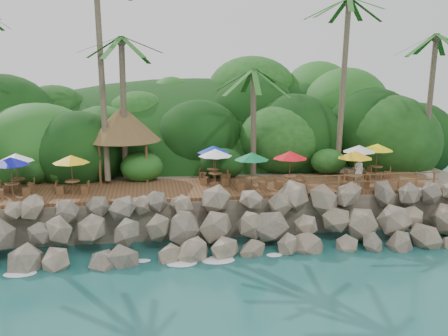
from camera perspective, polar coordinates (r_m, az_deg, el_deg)
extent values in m
plane|color=#19514F|center=(25.50, 2.08, -10.18)|extent=(140.00, 140.00, 0.00)
cube|color=gray|center=(40.41, -2.16, -0.49)|extent=(32.00, 25.20, 2.10)
ellipsoid|color=#143811|center=(47.92, -3.18, 0.12)|extent=(44.80, 28.00, 15.40)
cube|color=brown|center=(30.48, 0.00, -2.21)|extent=(26.00, 5.00, 0.20)
ellipsoid|color=white|center=(25.77, -18.48, -10.49)|extent=(1.20, 0.80, 0.06)
ellipsoid|color=white|center=(25.41, -11.69, -10.43)|extent=(1.20, 0.80, 0.06)
ellipsoid|color=white|center=(25.42, -4.81, -10.22)|extent=(1.20, 0.80, 0.06)
ellipsoid|color=white|center=(25.77, 1.96, -9.88)|extent=(1.20, 0.80, 0.06)
ellipsoid|color=white|center=(26.46, 8.44, -9.42)|extent=(1.20, 0.80, 0.06)
ellipsoid|color=white|center=(27.46, 14.51, -8.88)|extent=(1.20, 0.80, 0.06)
ellipsoid|color=white|center=(28.74, 20.08, -8.30)|extent=(1.20, 0.80, 0.06)
cylinder|color=brown|center=(32.49, -13.48, 10.03)|extent=(0.82, 3.45, 12.65)
cylinder|color=brown|center=(32.06, -11.11, 6.28)|extent=(0.48, 0.79, 8.67)
ellipsoid|color=#23601E|center=(31.98, -11.42, 14.02)|extent=(6.00, 6.00, 2.40)
cylinder|color=brown|center=(33.42, 3.30, 5.04)|extent=(0.61, 0.73, 6.77)
ellipsoid|color=#23601E|center=(33.21, 3.37, 10.84)|extent=(6.00, 6.00, 2.40)
cylinder|color=brown|center=(34.58, 13.11, 8.70)|extent=(1.11, 1.31, 11.23)
cylinder|color=brown|center=(37.52, 21.93, 6.66)|extent=(0.52, 0.93, 9.01)
ellipsoid|color=#23601E|center=(37.48, 22.46, 13.53)|extent=(6.00, 6.00, 2.40)
cylinder|color=brown|center=(31.76, -13.67, 0.42)|extent=(0.16, 0.16, 2.40)
cylinder|color=brown|center=(31.63, -8.61, 0.57)|extent=(0.16, 0.16, 2.40)
cylinder|color=brown|center=(34.50, -13.29, 1.29)|extent=(0.16, 0.16, 2.40)
cylinder|color=brown|center=(34.39, -8.64, 1.44)|extent=(0.16, 0.16, 2.40)
cone|color=brown|center=(32.71, -11.20, 4.91)|extent=(4.76, 4.76, 2.20)
cylinder|color=brown|center=(31.40, -21.97, -1.80)|extent=(0.08, 0.08, 0.72)
cylinder|color=brown|center=(31.32, -22.02, -1.14)|extent=(0.81, 0.81, 0.05)
cylinder|color=brown|center=(31.25, -22.06, -0.54)|extent=(0.05, 0.05, 2.13)
cone|color=white|center=(31.09, -22.19, 1.12)|extent=(2.03, 2.03, 0.44)
cube|color=brown|center=(31.47, -23.18, -2.11)|extent=(0.47, 0.47, 0.44)
cube|color=brown|center=(31.39, -20.72, -1.96)|extent=(0.47, 0.47, 0.44)
cylinder|color=brown|center=(29.50, 3.07, -1.78)|extent=(0.08, 0.08, 0.72)
cylinder|color=brown|center=(29.42, 3.08, -1.08)|extent=(0.81, 0.81, 0.05)
cylinder|color=brown|center=(29.35, 3.09, -0.44)|extent=(0.05, 0.05, 2.13)
cone|color=#0C6C39|center=(29.17, 3.11, 1.33)|extent=(2.03, 2.03, 0.44)
cube|color=brown|center=(29.34, 1.81, -2.11)|extent=(0.44, 0.44, 0.44)
cube|color=brown|center=(29.73, 4.32, -1.96)|extent=(0.44, 0.44, 0.44)
cylinder|color=brown|center=(34.05, 16.56, -0.45)|extent=(0.08, 0.08, 0.72)
cylinder|color=brown|center=(33.98, 16.59, 0.15)|extent=(0.81, 0.81, 0.05)
cylinder|color=brown|center=(33.92, 16.63, 0.72)|extent=(0.05, 0.05, 2.13)
cone|color=yellow|center=(33.77, 16.71, 2.25)|extent=(2.03, 2.03, 0.44)
cube|color=brown|center=(34.07, 15.41, -0.61)|extent=(0.54, 0.54, 0.44)
cube|color=brown|center=(34.10, 17.68, -0.73)|extent=(0.54, 0.54, 0.44)
cylinder|color=brown|center=(30.12, 7.31, -1.58)|extent=(0.08, 0.08, 0.72)
cylinder|color=brown|center=(30.04, 7.33, -0.89)|extent=(0.81, 0.81, 0.05)
cylinder|color=brown|center=(29.97, 7.34, -0.26)|extent=(0.05, 0.05, 2.13)
cone|color=red|center=(29.80, 7.39, 1.47)|extent=(2.03, 2.03, 0.44)
cube|color=brown|center=(29.89, 6.12, -1.92)|extent=(0.46, 0.46, 0.44)
cube|color=brown|center=(30.43, 8.47, -1.74)|extent=(0.46, 0.46, 0.44)
cylinder|color=brown|center=(30.65, -0.98, -1.26)|extent=(0.08, 0.08, 0.72)
cylinder|color=brown|center=(30.57, -0.98, -0.59)|extent=(0.81, 0.81, 0.05)
cylinder|color=brown|center=(30.50, -0.98, 0.04)|extent=(0.05, 0.05, 2.13)
cone|color=white|center=(30.34, -0.99, 1.74)|extent=(2.03, 2.03, 0.44)
cube|color=brown|center=(30.85, -2.19, -1.44)|extent=(0.53, 0.53, 0.44)
cube|color=brown|center=(30.53, 0.26, -1.57)|extent=(0.53, 0.53, 0.44)
cylinder|color=brown|center=(30.89, 14.26, -1.51)|extent=(0.08, 0.08, 0.72)
cylinder|color=brown|center=(30.82, 14.29, -0.85)|extent=(0.81, 0.81, 0.05)
cylinder|color=brown|center=(30.75, 14.32, -0.23)|extent=(0.05, 0.05, 2.13)
cone|color=gold|center=(30.58, 14.41, 1.45)|extent=(2.03, 2.03, 0.44)
cube|color=brown|center=(30.68, 13.07, -1.80)|extent=(0.42, 0.42, 0.44)
cube|color=brown|center=(31.18, 15.41, -1.71)|extent=(0.42, 0.42, 0.44)
cylinder|color=brown|center=(30.30, -22.45, -2.29)|extent=(0.08, 0.08, 0.72)
cylinder|color=brown|center=(30.22, -22.51, -1.62)|extent=(0.81, 0.81, 0.05)
cylinder|color=brown|center=(30.15, -22.56, -0.99)|extent=(0.05, 0.05, 2.13)
cone|color=#0B0C97|center=(29.98, -22.69, 0.73)|extent=(2.03, 2.03, 0.44)
cube|color=brown|center=(30.36, -23.71, -2.63)|extent=(0.48, 0.48, 0.44)
cube|color=brown|center=(30.31, -21.16, -2.45)|extent=(0.48, 0.48, 0.44)
cylinder|color=brown|center=(29.82, -16.49, -2.10)|extent=(0.08, 0.08, 0.72)
cylinder|color=brown|center=(29.74, -16.53, -1.41)|extent=(0.81, 0.81, 0.05)
cylinder|color=brown|center=(29.67, -16.57, -0.77)|extent=(0.05, 0.05, 2.13)
cone|color=yellow|center=(29.49, -16.67, 0.97)|extent=(2.03, 2.03, 0.44)
cube|color=brown|center=(30.00, -17.74, -2.36)|extent=(0.44, 0.44, 0.44)
cube|color=brown|center=(29.71, -15.20, -2.34)|extent=(0.44, 0.44, 0.44)
cylinder|color=brown|center=(31.87, -1.16, -0.77)|extent=(0.08, 0.08, 0.72)
cylinder|color=brown|center=(31.79, -1.16, -0.12)|extent=(0.81, 0.81, 0.05)
cylinder|color=brown|center=(31.73, -1.16, 0.48)|extent=(0.05, 0.05, 2.13)
cone|color=#0D2BB1|center=(31.57, -1.17, 2.12)|extent=(2.03, 2.03, 0.44)
cube|color=brown|center=(32.05, -2.34, -0.95)|extent=(0.52, 0.52, 0.44)
cube|color=brown|center=(31.76, 0.04, -1.06)|extent=(0.52, 0.52, 0.44)
cylinder|color=brown|center=(33.16, 14.67, -0.66)|extent=(0.08, 0.08, 0.72)
cylinder|color=brown|center=(33.09, 14.70, -0.04)|extent=(0.81, 0.81, 0.05)
cylinder|color=brown|center=(33.03, 14.73, 0.54)|extent=(0.05, 0.05, 2.13)
cone|color=silver|center=(32.87, 14.81, 2.11)|extent=(2.03, 2.03, 0.44)
cube|color=brown|center=(32.80, 13.70, -0.99)|extent=(0.49, 0.49, 0.44)
cube|color=brown|center=(33.59, 15.59, -0.79)|extent=(0.49, 0.49, 0.44)
cylinder|color=brown|center=(29.11, 9.23, -1.81)|extent=(0.10, 0.10, 1.00)
cylinder|color=brown|center=(29.46, 11.26, -1.72)|extent=(0.10, 0.10, 1.00)
cylinder|color=brown|center=(29.85, 13.25, -1.63)|extent=(0.10, 0.10, 1.00)
cylinder|color=brown|center=(30.28, 15.18, -1.55)|extent=(0.10, 0.10, 1.00)
cylinder|color=brown|center=(30.73, 17.06, -1.46)|extent=(0.10, 0.10, 1.00)
cylinder|color=brown|center=(31.22, 18.88, -1.38)|extent=(0.10, 0.10, 1.00)
cylinder|color=brown|center=(31.75, 20.64, -1.30)|extent=(0.10, 0.10, 1.00)
cylinder|color=brown|center=(32.30, 22.35, -1.22)|extent=(0.10, 0.10, 1.00)
cube|color=brown|center=(30.41, 16.18, -0.68)|extent=(8.30, 0.06, 0.06)
cube|color=brown|center=(30.49, 16.13, -1.41)|extent=(8.30, 0.06, 0.06)
imported|color=white|center=(31.53, 14.77, -0.35)|extent=(0.66, 0.47, 1.71)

